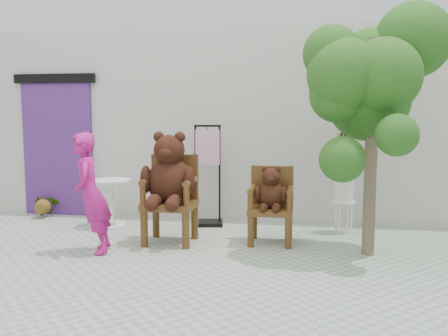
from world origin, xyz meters
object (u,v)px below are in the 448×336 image
object	(u,v)px
stool_bucket	(344,188)
chair_small	(271,197)
person	(91,194)
display_stand	(208,187)
cafe_table	(111,197)
chair_big	(170,181)
tree	(371,77)

from	to	relation	value
stool_bucket	chair_small	bearing A→B (deg)	-144.27
person	display_stand	world-z (taller)	display_stand
chair_small	display_stand	size ratio (longest dim) A/B	0.67
person	cafe_table	distance (m)	1.41
display_stand	stool_bucket	world-z (taller)	display_stand
cafe_table	stool_bucket	bearing A→B (deg)	2.93
chair_big	cafe_table	bearing A→B (deg)	146.86
chair_big	person	distance (m)	1.01
display_stand	tree	xyz separation A→B (m)	(2.17, -1.12, 1.51)
display_stand	tree	world-z (taller)	tree
display_stand	tree	distance (m)	2.87
display_stand	chair_small	bearing A→B (deg)	-49.26
stool_bucket	display_stand	bearing A→B (deg)	176.15
cafe_table	person	bearing A→B (deg)	-76.63
display_stand	cafe_table	bearing A→B (deg)	-177.17
chair_big	display_stand	size ratio (longest dim) A/B	0.96
person	tree	xyz separation A→B (m)	(3.25, 0.54, 1.37)
chair_big	tree	world-z (taller)	tree
chair_big	stool_bucket	xyz separation A→B (m)	(2.27, 0.90, -0.17)
chair_small	stool_bucket	world-z (taller)	stool_bucket
chair_small	tree	world-z (taller)	tree
chair_small	person	distance (m)	2.25
chair_small	display_stand	bearing A→B (deg)	140.22
chair_small	person	world-z (taller)	person
display_stand	chair_big	bearing A→B (deg)	-115.00
stool_bucket	tree	xyz separation A→B (m)	(0.18, -0.98, 1.45)
chair_small	cafe_table	bearing A→B (deg)	167.60
chair_big	tree	xyz separation A→B (m)	(2.45, -0.08, 1.28)
chair_small	tree	distance (m)	1.91
cafe_table	tree	xyz separation A→B (m)	(3.57, -0.81, 1.65)
chair_big	cafe_table	world-z (taller)	chair_big
stool_bucket	cafe_table	bearing A→B (deg)	-177.07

